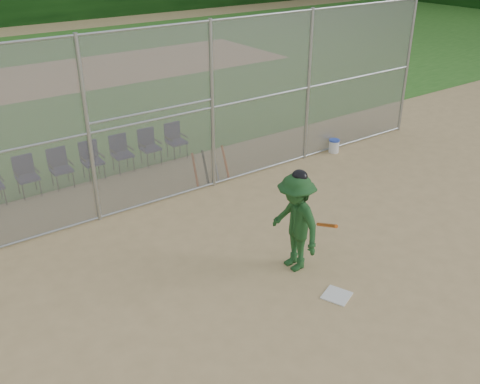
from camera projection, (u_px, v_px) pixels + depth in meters
ground at (325, 302)px, 9.15m from camera, size 100.00×100.00×0.00m
grass_strip at (23, 81)px, 22.24m from camera, size 100.00×100.00×0.00m
dirt_patch_far at (23, 81)px, 22.24m from camera, size 24.00×24.00×0.00m
backstop_fence at (174, 112)px, 11.87m from camera, size 16.09×0.09×4.00m
home_plate at (337, 295)px, 9.30m from camera, size 0.58×0.58×0.02m
batter_at_plate at (295, 222)px, 9.69m from camera, size 0.98×1.42×1.99m
water_cooler at (334, 146)px, 15.17m from camera, size 0.30×0.30×0.38m
spare_bats at (210, 166)px, 13.36m from camera, size 0.96×0.36×0.84m
chair_3 at (28, 177)px, 12.59m from camera, size 0.54×0.52×0.96m
chair_4 at (61, 169)px, 13.01m from camera, size 0.54×0.52×0.96m
chair_5 at (93, 161)px, 13.44m from camera, size 0.54×0.52×0.96m
chair_6 at (122, 154)px, 13.86m from camera, size 0.54×0.52×0.96m
chair_7 at (150, 147)px, 14.28m from camera, size 0.54×0.52×0.96m
chair_8 at (177, 141)px, 14.70m from camera, size 0.54×0.52×0.96m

